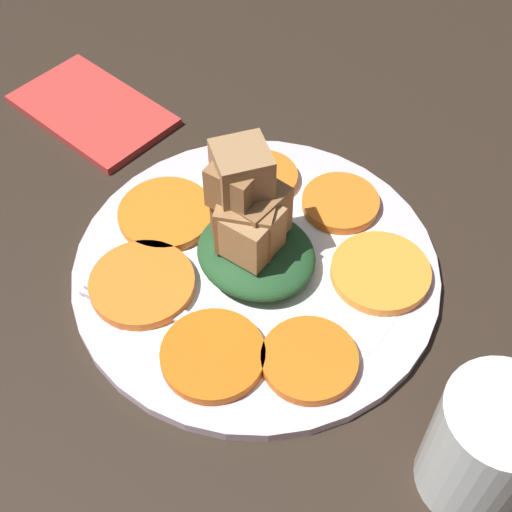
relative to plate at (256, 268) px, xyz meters
The scene contains 13 objects.
table_slab 1.52cm from the plate, ahead, with size 120.00×120.00×2.00cm, color black.
plate is the anchor object (origin of this frame).
carrot_slice_0 10.14cm from the plate, 25.29° to the right, with size 7.22×7.22×0.85cm, color orange.
carrot_slice_1 10.16cm from the plate, 34.88° to the left, with size 8.08×8.08×0.85cm, color orange.
carrot_slice_2 9.85cm from the plate, 82.93° to the left, with size 6.77×6.77×0.85cm, color orange.
carrot_slice_3 9.64cm from the plate, 128.28° to the left, with size 6.37×6.37×0.85cm, color orange.
carrot_slice_4 9.36cm from the plate, behind, with size 8.23×8.23×0.85cm, color orange.
carrot_slice_5 9.43cm from the plate, 123.60° to the right, with size 8.45×8.45×0.85cm, color orange.
carrot_slice_6 9.53cm from the plate, 67.89° to the right, with size 7.84×7.84×0.85cm, color #D45E12.
center_pile 4.80cm from the plate, 162.27° to the left, with size 10.02×9.01×10.77cm.
fork 7.67cm from the plate, 90.80° to the right, with size 18.70×7.87×0.40cm.
water_glass 23.16cm from the plate, ahead, with size 7.39×7.39×9.81cm.
napkin 26.03cm from the plate, behind, with size 15.96×9.58×0.80cm.
Camera 1 is at (24.04, -26.89, 49.14)cm, focal length 50.00 mm.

